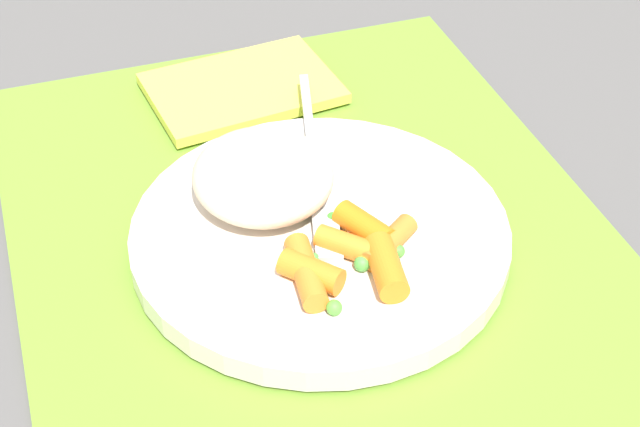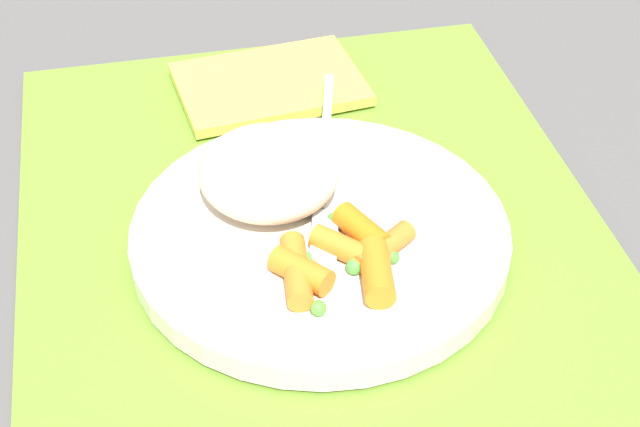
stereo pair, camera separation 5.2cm
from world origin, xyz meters
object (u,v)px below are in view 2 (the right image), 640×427
Objects in this scene: plate at (320,236)px; rice_mound at (268,172)px; carrot_portion at (345,258)px; napkin at (276,83)px; fork at (323,179)px.

rice_mound reaches higher than plate.
carrot_portion is (0.04, 0.01, 0.02)m from plate.
plate is 0.18m from napkin.
plate is at bearing -171.26° from carrot_portion.
rice_mound is 0.68× the size of napkin.
fork is at bearing 165.42° from plate.
rice_mound is 1.01× the size of carrot_portion.
rice_mound is 0.08m from carrot_portion.
napkin is at bearing 168.36° from rice_mound.
fork is at bearing 2.34° from napkin.
rice_mound reaches higher than napkin.
carrot_portion is at bearing 22.61° from rice_mound.
plate is at bearing -1.58° from napkin.
rice_mound is at bearing -157.39° from carrot_portion.
carrot_portion is 0.47× the size of fork.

